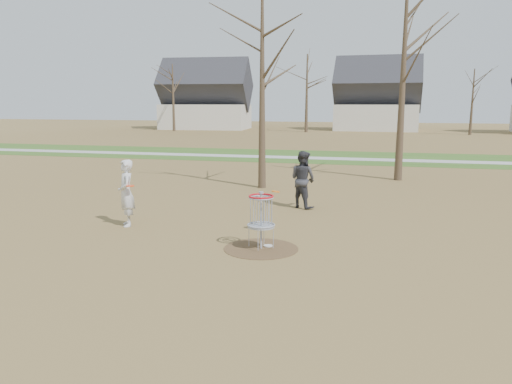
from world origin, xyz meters
TOP-DOWN VIEW (x-y plane):
  - ground at (0.00, 0.00)m, footprint 160.00×160.00m
  - green_band at (0.00, 21.00)m, footprint 160.00×8.00m
  - footpath at (0.00, 20.00)m, footprint 160.00×1.50m
  - dirt_circle at (0.00, 0.00)m, footprint 1.80×1.80m
  - player_standing at (-4.21, 1.28)m, footprint 0.76×0.82m
  - player_throwing at (0.23, 4.98)m, footprint 1.16×1.10m
  - disc_grounded at (0.12, 0.22)m, footprint 0.22×0.22m
  - discs_in_play at (-1.86, 1.25)m, footprint 4.24×0.57m
  - disc_golf_basket at (0.00, 0.00)m, footprint 0.64×0.64m
  - bare_trees at (1.78, 35.79)m, footprint 52.62×44.98m
  - houses_row at (4.32, 52.56)m, footprint 56.51×10.01m

SIDE VIEW (x-z plane):
  - ground at x=0.00m, z-range 0.00..0.00m
  - green_band at x=0.00m, z-range 0.00..0.01m
  - dirt_circle at x=0.00m, z-range 0.00..0.01m
  - footpath at x=0.00m, z-range 0.01..0.02m
  - disc_grounded at x=0.12m, z-range 0.01..0.03m
  - disc_golf_basket at x=0.00m, z-range 0.24..1.59m
  - player_standing at x=-4.21m, z-range 0.00..1.89m
  - player_throwing at x=0.23m, z-range 0.00..1.90m
  - discs_in_play at x=-1.86m, z-range 1.13..1.22m
  - houses_row at x=4.32m, z-range -0.11..7.15m
  - bare_trees at x=1.78m, z-range 0.85..9.85m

